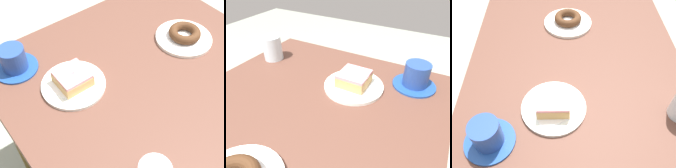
# 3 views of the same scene
# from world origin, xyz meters

# --- Properties ---
(table) EXTENTS (0.95, 0.82, 0.74)m
(table) POSITION_xyz_m (0.00, 0.00, 0.63)
(table) COLOR brown
(table) RESTS_ON ground_plane
(plate_glazed_square) EXTENTS (0.21, 0.21, 0.01)m
(plate_glazed_square) POSITION_xyz_m (0.23, -0.08, 0.75)
(plate_glazed_square) COLOR white
(plate_glazed_square) RESTS_ON table
(napkin_glazed_square) EXTENTS (0.18, 0.18, 0.00)m
(napkin_glazed_square) POSITION_xyz_m (0.23, -0.08, 0.75)
(napkin_glazed_square) COLOR white
(napkin_glazed_square) RESTS_ON plate_glazed_square
(donut_glazed_square) EXTENTS (0.10, 0.10, 0.05)m
(donut_glazed_square) POSITION_xyz_m (0.23, -0.08, 0.78)
(donut_glazed_square) COLOR tan
(donut_glazed_square) RESTS_ON napkin_glazed_square
(water_glass) EXTENTS (0.08, 0.08, 0.10)m
(water_glass) POSITION_xyz_m (0.26, 0.32, 0.79)
(water_glass) COLOR silver
(water_glass) RESTS_ON table
(coffee_cup) EXTENTS (0.15, 0.15, 0.09)m
(coffee_cup) POSITION_xyz_m (0.34, -0.27, 0.78)
(coffee_cup) COLOR navy
(coffee_cup) RESTS_ON table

